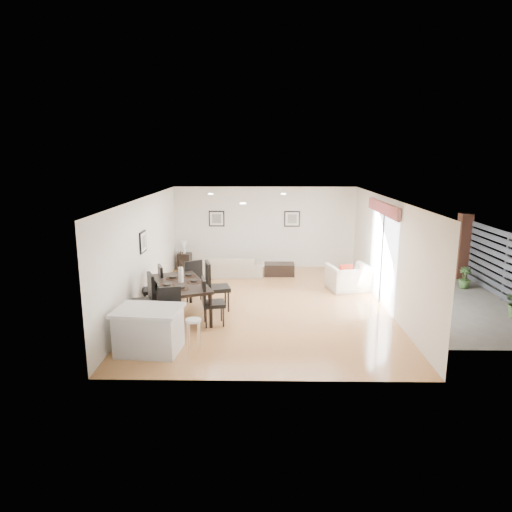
{
  "coord_description": "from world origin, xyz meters",
  "views": [
    {
      "loc": [
        -0.05,
        -11.02,
        3.71
      ],
      "look_at": [
        -0.23,
        0.4,
        1.18
      ],
      "focal_mm": 32.0,
      "sensor_mm": 36.0,
      "label": 1
    }
  ],
  "objects_px": {
    "bar_stool": "(194,324)",
    "dining_chair_head": "(170,310)",
    "dining_table": "(181,286)",
    "sofa": "(228,266)",
    "dining_chair_foot": "(192,278)",
    "armchair": "(349,278)",
    "dining_chair_efar": "(214,283)",
    "coffee_table": "(279,269)",
    "side_table": "(185,261)",
    "dining_chair_wnear": "(146,296)",
    "dining_chair_enear": "(209,299)",
    "kitchen_island": "(149,330)",
    "dining_chair_wfar": "(156,285)"
  },
  "relations": [
    {
      "from": "bar_stool",
      "to": "kitchen_island",
      "type": "bearing_deg",
      "value": 180.0
    },
    {
      "from": "sofa",
      "to": "dining_table",
      "type": "height_order",
      "value": "dining_table"
    },
    {
      "from": "sofa",
      "to": "dining_chair_enear",
      "type": "relative_size",
      "value": 1.97
    },
    {
      "from": "dining_chair_efar",
      "to": "coffee_table",
      "type": "bearing_deg",
      "value": -41.25
    },
    {
      "from": "dining_table",
      "to": "sofa",
      "type": "bearing_deg",
      "value": 55.3
    },
    {
      "from": "armchair",
      "to": "dining_chair_head",
      "type": "distance_m",
      "value": 5.52
    },
    {
      "from": "kitchen_island",
      "to": "dining_chair_enear",
      "type": "bearing_deg",
      "value": 60.8
    },
    {
      "from": "dining_table",
      "to": "dining_chair_efar",
      "type": "relative_size",
      "value": 1.84
    },
    {
      "from": "dining_chair_efar",
      "to": "dining_table",
      "type": "bearing_deg",
      "value": 109.78
    },
    {
      "from": "dining_chair_wnear",
      "to": "dining_chair_foot",
      "type": "relative_size",
      "value": 1.06
    },
    {
      "from": "armchair",
      "to": "dining_chair_enear",
      "type": "relative_size",
      "value": 1.02
    },
    {
      "from": "dining_chair_enear",
      "to": "bar_stool",
      "type": "height_order",
      "value": "dining_chair_enear"
    },
    {
      "from": "armchair",
      "to": "dining_chair_efar",
      "type": "relative_size",
      "value": 0.91
    },
    {
      "from": "dining_chair_enear",
      "to": "coffee_table",
      "type": "relative_size",
      "value": 1.15
    },
    {
      "from": "dining_chair_wfar",
      "to": "side_table",
      "type": "distance_m",
      "value": 4.04
    },
    {
      "from": "armchair",
      "to": "dining_chair_head",
      "type": "xyz_separation_m",
      "value": [
        -4.31,
        -3.45,
        0.23
      ]
    },
    {
      "from": "sofa",
      "to": "dining_chair_foot",
      "type": "xyz_separation_m",
      "value": [
        -0.75,
        -2.48,
        0.29
      ]
    },
    {
      "from": "coffee_table",
      "to": "dining_chair_foot",
      "type": "bearing_deg",
      "value": -131.91
    },
    {
      "from": "dining_chair_efar",
      "to": "dining_chair_foot",
      "type": "relative_size",
      "value": 1.13
    },
    {
      "from": "sofa",
      "to": "dining_chair_foot",
      "type": "bearing_deg",
      "value": 70.98
    },
    {
      "from": "armchair",
      "to": "dining_chair_efar",
      "type": "height_order",
      "value": "dining_chair_efar"
    },
    {
      "from": "dining_table",
      "to": "dining_chair_wfar",
      "type": "distance_m",
      "value": 0.9
    },
    {
      "from": "dining_chair_enear",
      "to": "dining_table",
      "type": "bearing_deg",
      "value": 41.7
    },
    {
      "from": "dining_chair_enear",
      "to": "dining_chair_head",
      "type": "bearing_deg",
      "value": 122.85
    },
    {
      "from": "bar_stool",
      "to": "dining_chair_head",
      "type": "bearing_deg",
      "value": 130.14
    },
    {
      "from": "dining_chair_enear",
      "to": "kitchen_island",
      "type": "relative_size",
      "value": 0.81
    },
    {
      "from": "armchair",
      "to": "kitchen_island",
      "type": "xyz_separation_m",
      "value": [
        -4.57,
        -4.15,
        0.08
      ]
    },
    {
      "from": "dining_chair_wfar",
      "to": "side_table",
      "type": "bearing_deg",
      "value": 159.37
    },
    {
      "from": "bar_stool",
      "to": "side_table",
      "type": "bearing_deg",
      "value": 101.15
    },
    {
      "from": "sofa",
      "to": "side_table",
      "type": "bearing_deg",
      "value": -30.53
    },
    {
      "from": "kitchen_island",
      "to": "dining_table",
      "type": "bearing_deg",
      "value": 87.39
    },
    {
      "from": "dining_chair_efar",
      "to": "kitchen_island",
      "type": "distance_m",
      "value": 2.63
    },
    {
      "from": "armchair",
      "to": "side_table",
      "type": "height_order",
      "value": "armchair"
    },
    {
      "from": "kitchen_island",
      "to": "bar_stool",
      "type": "relative_size",
      "value": 2.01
    },
    {
      "from": "dining_chair_wnear",
      "to": "coffee_table",
      "type": "height_order",
      "value": "dining_chair_wnear"
    },
    {
      "from": "sofa",
      "to": "kitchen_island",
      "type": "relative_size",
      "value": 1.61
    },
    {
      "from": "dining_chair_wnear",
      "to": "coffee_table",
      "type": "distance_m",
      "value": 5.33
    },
    {
      "from": "dining_chair_foot",
      "to": "side_table",
      "type": "bearing_deg",
      "value": -109.61
    },
    {
      "from": "sofa",
      "to": "side_table",
      "type": "distance_m",
      "value": 1.72
    },
    {
      "from": "dining_chair_wfar",
      "to": "kitchen_island",
      "type": "bearing_deg",
      "value": -10.66
    },
    {
      "from": "armchair",
      "to": "dining_chair_foot",
      "type": "relative_size",
      "value": 1.02
    },
    {
      "from": "dining_chair_wfar",
      "to": "kitchen_island",
      "type": "relative_size",
      "value": 0.82
    },
    {
      "from": "kitchen_island",
      "to": "dining_chair_head",
      "type": "bearing_deg",
      "value": 74.91
    },
    {
      "from": "dining_chair_head",
      "to": "side_table",
      "type": "xyz_separation_m",
      "value": [
        -0.69,
        5.81,
        -0.32
      ]
    },
    {
      "from": "sofa",
      "to": "armchair",
      "type": "bearing_deg",
      "value": 154.12
    },
    {
      "from": "dining_chair_wfar",
      "to": "side_table",
      "type": "relative_size",
      "value": 2.01
    },
    {
      "from": "dining_chair_wnear",
      "to": "dining_chair_efar",
      "type": "bearing_deg",
      "value": 99.08
    },
    {
      "from": "sofa",
      "to": "dining_chair_efar",
      "type": "relative_size",
      "value": 1.75
    },
    {
      "from": "sofa",
      "to": "bar_stool",
      "type": "xyz_separation_m",
      "value": [
        -0.23,
        -5.69,
        0.26
      ]
    },
    {
      "from": "sofa",
      "to": "dining_chair_foot",
      "type": "distance_m",
      "value": 2.61
    }
  ]
}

